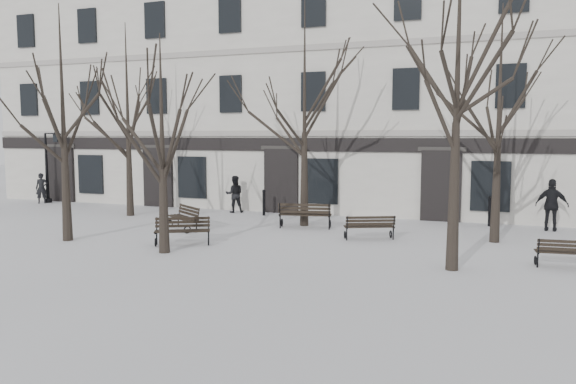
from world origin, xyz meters
The scene contains 19 objects.
ground centered at (0.00, 0.00, 0.00)m, with size 100.00×100.00×0.00m, color silver.
building centered at (0.00, 12.96, 5.52)m, with size 40.40×10.20×11.40m.
tree_0 centered at (-7.77, -0.83, 4.84)m, with size 5.42×5.42×7.75m.
tree_1 centered at (-3.65, -1.37, 4.03)m, with size 4.52×4.52×6.45m.
tree_2 centered at (4.62, -0.59, 5.71)m, with size 6.40×6.40×9.14m.
tree_4 centered at (-9.39, 4.80, 5.18)m, with size 5.80×5.80×8.28m.
tree_5 centered at (-1.36, 4.90, 5.39)m, with size 6.03×6.03×8.62m.
tree_6 centered at (5.63, 3.89, 4.80)m, with size 5.38×5.38×7.68m.
bench_0 centered at (-3.78, -0.11, 0.48)m, with size 1.81×1.36×0.88m.
bench_1 centered at (1.67, 2.88, 0.46)m, with size 1.75×1.24×0.84m.
bench_2 centered at (7.48, 0.66, 0.44)m, with size 1.65×0.75×0.81m.
bench_3 centered at (-5.25, 2.43, 0.49)m, with size 1.78×1.53×0.89m.
bench_4 centered at (-1.11, 4.28, 0.54)m, with size 2.06×1.09×0.99m.
lamp_post centered at (-16.10, 7.28, 2.18)m, with size 1.18×0.44×3.77m.
bollard_a centered at (-3.91, 6.89, 0.62)m, with size 0.15×0.15×1.15m.
bollard_b centered at (5.42, 7.25, 0.64)m, with size 0.15×0.15×1.19m.
pedestrian_a centered at (-16.40, 6.91, 0.00)m, with size 0.57×0.38×1.57m, color black.
pedestrian_b centered at (-5.54, 7.31, 0.00)m, with size 0.82×0.64×1.68m, color black.
pedestrian_c centered at (7.56, 6.91, 0.00)m, with size 1.13×0.47×1.92m, color black.
Camera 1 is at (5.67, -15.59, 3.51)m, focal length 35.00 mm.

